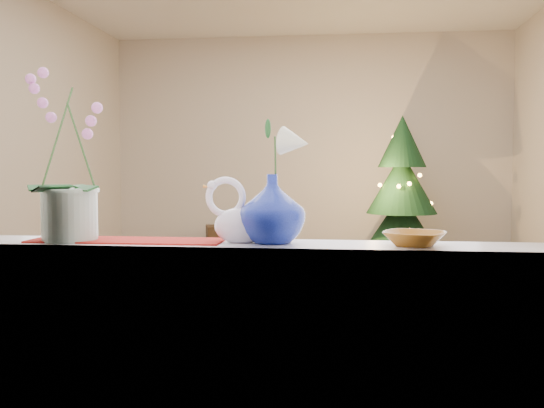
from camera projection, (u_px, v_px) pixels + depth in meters
The scene contains 16 objects.
ground at pixel (290, 326), 4.54m from camera, with size 5.00×5.00×0.00m, color #332114.
wall_back at pixel (309, 154), 6.95m from camera, with size 4.50×0.10×2.70m, color beige.
wall_front at pixel (223, 117), 1.99m from camera, with size 4.50×0.10×2.70m, color beige.
wall_left at pixel (3, 147), 4.73m from camera, with size 0.10×5.00×2.70m, color beige.
window_apron at pixel (226, 384), 2.08m from camera, with size 2.20×0.08×0.88m, color white.
windowsill at pixel (231, 248), 2.14m from camera, with size 2.20×0.26×0.04m, color white.
window_frame at pixel (224, 12), 2.00m from camera, with size 2.22×0.06×1.60m, color white, non-canonical shape.
runner at pixel (127, 240), 2.19m from camera, with size 0.70×0.20×0.01m, color maroon.
orchid_pot at pixel (68, 154), 2.17m from camera, with size 0.21×0.21×0.63m, color silver, non-canonical shape.
swan at pixel (241, 212), 2.14m from camera, with size 0.26×0.12×0.22m, color silver, non-canonical shape.
blue_vase at pixel (272, 204), 2.12m from camera, with size 0.27×0.27×0.28m, color navy.
lily at pixel (272, 134), 2.11m from camera, with size 0.15×0.09×0.21m, color silver, non-canonical shape.
paperweight at pixel (277, 234), 2.10m from camera, with size 0.07×0.07×0.07m, color silver.
amber_dish at pixel (414, 240), 2.05m from camera, with size 0.17×0.17×0.04m, color #8E5617.
xmas_tree at pixel (402, 200), 6.19m from camera, with size 0.94×0.94×1.73m, color black, non-canonical shape.
side_table at pixel (239, 249), 6.85m from camera, with size 0.73×0.36×0.54m, color black.
Camera 1 is at (0.40, -4.47, 1.18)m, focal length 40.00 mm.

